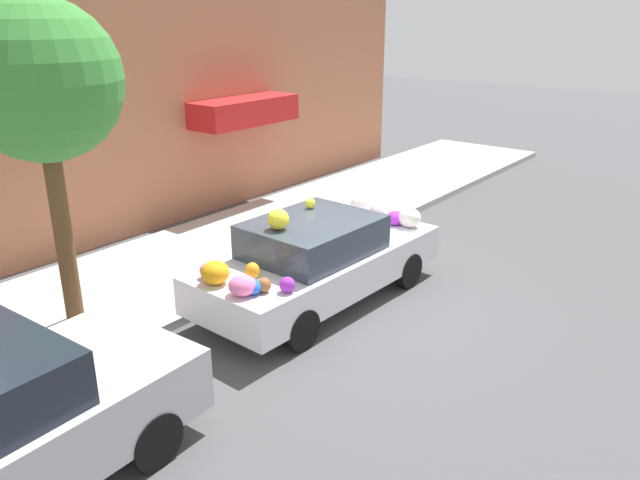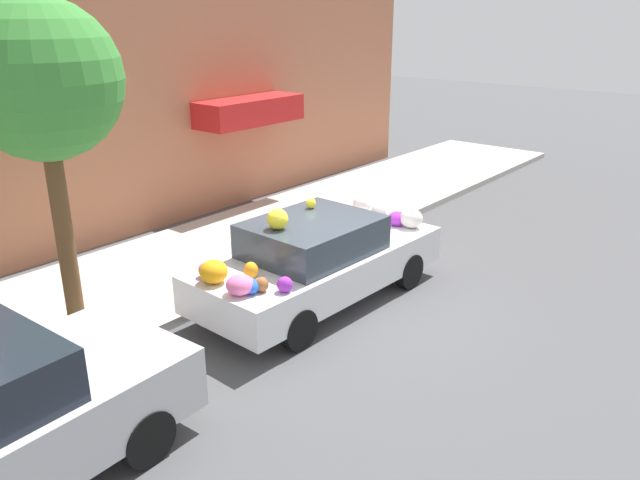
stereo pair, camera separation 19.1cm
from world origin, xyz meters
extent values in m
plane|color=#4C4C4F|center=(0.00, 0.00, 0.00)|extent=(60.00, 60.00, 0.00)
cube|color=#B2ADA3|center=(0.00, 2.70, 0.07)|extent=(24.00, 3.20, 0.14)
cube|color=#B26B4C|center=(0.00, 4.95, 2.32)|extent=(18.00, 0.30, 4.65)
cube|color=red|center=(2.79, 4.35, 2.18)|extent=(2.54, 0.90, 0.55)
cylinder|color=brown|center=(-2.84, 2.24, 1.42)|extent=(0.24, 0.24, 2.57)
sphere|color=#388433|center=(-2.84, 2.24, 3.42)|extent=(2.03, 2.03, 2.03)
cylinder|color=gold|center=(1.00, 1.62, 0.41)|extent=(0.20, 0.20, 0.55)
sphere|color=gold|center=(1.00, 1.62, 0.75)|extent=(0.18, 0.18, 0.18)
cube|color=silver|center=(0.00, 0.09, 0.56)|extent=(4.24, 1.83, 0.55)
cube|color=#333D47|center=(-0.17, 0.10, 1.09)|extent=(1.93, 1.54, 0.51)
cylinder|color=black|center=(1.32, 0.81, 0.29)|extent=(0.58, 0.20, 0.57)
cylinder|color=black|center=(1.27, -0.72, 0.29)|extent=(0.58, 0.20, 0.57)
cylinder|color=black|center=(-1.27, 0.91, 0.29)|extent=(0.58, 0.20, 0.57)
cylinder|color=black|center=(-1.32, -0.63, 0.29)|extent=(0.58, 0.20, 0.57)
ellipsoid|color=purple|center=(1.69, -0.20, 0.96)|extent=(0.46, 0.45, 0.24)
ellipsoid|color=yellow|center=(0.86, -0.50, 0.90)|extent=(0.22, 0.22, 0.13)
ellipsoid|color=white|center=(1.74, 0.22, 0.98)|extent=(0.31, 0.32, 0.28)
sphere|color=yellow|center=(-0.78, 0.22, 1.50)|extent=(0.38, 0.38, 0.30)
sphere|color=white|center=(1.84, 0.64, 1.00)|extent=(0.42, 0.42, 0.33)
ellipsoid|color=#98582E|center=(-1.63, -0.27, 0.93)|extent=(0.19, 0.20, 0.19)
sphere|color=pink|center=(-1.77, 0.64, 0.94)|extent=(0.28, 0.28, 0.21)
ellipsoid|color=yellow|center=(0.25, 0.48, 1.43)|extent=(0.20, 0.18, 0.17)
ellipsoid|color=black|center=(1.29, 0.28, 0.97)|extent=(0.42, 0.35, 0.26)
ellipsoid|color=orange|center=(-1.41, 0.14, 0.95)|extent=(0.27, 0.28, 0.23)
ellipsoid|color=pink|center=(-1.86, -0.12, 0.97)|extent=(0.50, 0.50, 0.26)
sphere|color=purple|center=(-1.45, -0.51, 0.94)|extent=(0.28, 0.28, 0.21)
ellipsoid|color=blue|center=(-1.75, -0.18, 0.94)|extent=(0.33, 0.37, 0.20)
ellipsoid|color=silver|center=(1.74, -0.43, 1.00)|extent=(0.38, 0.41, 0.32)
ellipsoid|color=orange|center=(-1.83, 0.41, 0.99)|extent=(0.50, 0.50, 0.31)
cylinder|color=black|center=(-4.00, 0.67, 0.30)|extent=(0.60, 0.20, 0.59)
cylinder|color=black|center=(-3.94, -0.94, 0.30)|extent=(0.60, 0.20, 0.59)
camera|label=1|loc=(-6.89, -5.32, 4.24)|focal=35.00mm
camera|label=2|loc=(-6.77, -5.47, 4.24)|focal=35.00mm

